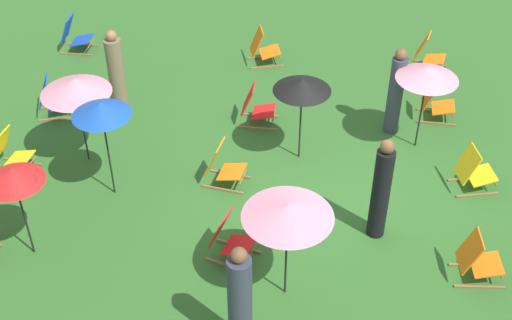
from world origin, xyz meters
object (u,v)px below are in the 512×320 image
at_px(umbrella_3, 75,86).
at_px(umbrella_5, 288,211).
at_px(deckchair_0, 10,153).
at_px(person_0, 117,73).
at_px(deckchair_13, 223,166).
at_px(umbrella_1, 428,73).
at_px(deckchair_14, 75,36).
at_px(deckchair_8, 256,107).
at_px(deckchair_12, 477,260).
at_px(deckchair_3, 428,54).
at_px(umbrella_0, 13,176).
at_px(person_3, 381,191).
at_px(deckchair_7, 436,102).
at_px(deckchair_5, 474,172).
at_px(deckchair_2, 263,48).
at_px(umbrella_2, 302,85).
at_px(umbrella_4, 101,109).
at_px(person_2, 395,93).
at_px(person_1, 240,303).
at_px(deckchair_11, 53,98).
at_px(deckchair_4, 230,238).

xyz_separation_m(umbrella_3, umbrella_5, (-2.88, -3.77, 0.04)).
bearing_deg(deckchair_0, person_0, -25.65).
xyz_separation_m(deckchair_13, umbrella_1, (1.37, -3.48, 1.22)).
relative_size(umbrella_1, umbrella_5, 0.99).
bearing_deg(umbrella_3, deckchair_14, 19.03).
distance_m(deckchair_8, deckchair_12, 5.24).
height_order(deckchair_3, umbrella_0, umbrella_0).
relative_size(deckchair_0, umbrella_5, 0.48).
xyz_separation_m(deckchair_13, umbrella_3, (0.45, 2.56, 1.21)).
distance_m(umbrella_3, person_3, 5.43).
bearing_deg(deckchair_3, deckchair_7, -164.78).
distance_m(deckchair_5, umbrella_0, 7.52).
bearing_deg(deckchair_13, deckchair_3, -31.90).
height_order(deckchair_2, deckchair_14, same).
distance_m(umbrella_1, umbrella_2, 2.25).
bearing_deg(umbrella_4, person_2, -65.29).
distance_m(person_2, person_3, 2.92).
bearing_deg(person_1, deckchair_0, 77.11).
bearing_deg(umbrella_3, person_3, -106.28).
bearing_deg(umbrella_4, deckchair_13, -77.08).
distance_m(deckchair_13, deckchair_14, 5.90).
relative_size(person_2, person_3, 0.96).
distance_m(deckchair_8, deckchair_11, 4.04).
height_order(deckchair_3, deckchair_12, same).
distance_m(deckchair_14, umbrella_0, 6.55).
relative_size(deckchair_5, deckchair_12, 1.01).
bearing_deg(deckchair_2, deckchair_0, 120.68).
xyz_separation_m(deckchair_3, person_0, (-2.05, 6.35, 0.45)).
distance_m(umbrella_0, umbrella_3, 2.40).
height_order(deckchair_7, umbrella_2, umbrella_2).
bearing_deg(deckchair_0, person_1, -119.08).
bearing_deg(umbrella_1, umbrella_3, 98.67).
bearing_deg(deckchair_13, umbrella_1, -57.10).
height_order(deckchair_5, umbrella_2, umbrella_2).
xyz_separation_m(deckchair_11, deckchair_12, (-3.74, -7.66, 0.00)).
distance_m(deckchair_11, person_1, 6.81).
xyz_separation_m(umbrella_5, person_2, (4.26, -1.84, -0.77)).
relative_size(deckchair_5, umbrella_2, 0.50).
height_order(deckchair_11, umbrella_0, umbrella_0).
bearing_deg(deckchair_14, umbrella_0, -167.30).
xyz_separation_m(umbrella_2, umbrella_5, (-3.27, 0.10, 0.06)).
bearing_deg(deckchair_2, person_3, -170.81).
relative_size(deckchair_14, person_3, 0.45).
bearing_deg(deckchair_5, deckchair_12, 160.48).
relative_size(deckchair_4, person_0, 0.50).
relative_size(deckchair_7, umbrella_0, 0.49).
bearing_deg(deckchair_2, deckchair_4, 165.48).
bearing_deg(deckchair_14, umbrella_2, -121.72).
bearing_deg(deckchair_0, deckchair_8, -57.81).
relative_size(deckchair_11, umbrella_5, 0.49).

